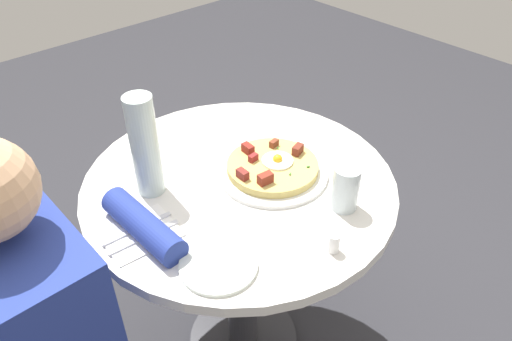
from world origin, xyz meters
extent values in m
plane|color=#2D2D33|center=(0.00, 0.00, 0.00)|extent=(6.00, 6.00, 0.00)
cylinder|color=silver|center=(0.00, 0.00, 0.73)|extent=(0.85, 0.85, 0.03)
cylinder|color=#333338|center=(0.00, 0.00, 0.36)|extent=(0.10, 0.10, 0.71)
cylinder|color=#333338|center=(0.00, 0.00, 0.01)|extent=(0.38, 0.38, 0.02)
cube|color=navy|center=(-0.02, 0.58, 0.69)|extent=(0.38, 0.22, 0.48)
cylinder|color=navy|center=(-0.01, 0.30, 0.77)|extent=(0.26, 0.08, 0.07)
cylinder|color=white|center=(-0.04, -0.09, 0.75)|extent=(0.31, 0.31, 0.01)
cylinder|color=tan|center=(-0.04, -0.09, 0.77)|extent=(0.25, 0.25, 0.02)
cylinder|color=white|center=(-0.04, -0.10, 0.78)|extent=(0.09, 0.09, 0.01)
sphere|color=yellow|center=(-0.04, -0.10, 0.79)|extent=(0.03, 0.03, 0.03)
cube|color=maroon|center=(0.04, -0.07, 0.79)|extent=(0.04, 0.02, 0.03)
cube|color=brown|center=(0.02, -0.15, 0.79)|extent=(0.02, 0.03, 0.02)
cube|color=maroon|center=(-0.09, -0.01, 0.79)|extent=(0.03, 0.04, 0.03)
cube|color=maroon|center=(0.01, -0.06, 0.79)|extent=(0.02, 0.03, 0.02)
cube|color=maroon|center=(-0.05, -0.17, 0.79)|extent=(0.03, 0.04, 0.03)
cube|color=brown|center=(0.05, -0.08, 0.79)|extent=(0.03, 0.02, 0.02)
cube|color=maroon|center=(-0.03, 0.02, 0.79)|extent=(0.03, 0.02, 0.02)
cube|color=#387F2D|center=(-0.05, -0.08, 0.78)|extent=(0.00, 0.01, 0.00)
cube|color=#387F2D|center=(-0.12, -0.14, 0.78)|extent=(0.01, 0.01, 0.00)
cube|color=#387F2D|center=(-0.02, -0.13, 0.78)|extent=(0.01, 0.01, 0.00)
cube|color=#387F2D|center=(-0.11, -0.09, 0.78)|extent=(0.01, 0.01, 0.00)
cube|color=#387F2D|center=(0.00, -0.15, 0.78)|extent=(0.01, 0.01, 0.00)
cylinder|color=silver|center=(-0.20, 0.24, 0.75)|extent=(0.18, 0.18, 0.01)
cube|color=white|center=(0.00, 0.31, 0.75)|extent=(0.15, 0.18, 0.00)
cube|color=silver|center=(0.02, 0.31, 0.75)|extent=(0.03, 0.18, 0.00)
cube|color=silver|center=(-0.02, 0.31, 0.75)|extent=(0.03, 0.18, 0.00)
cylinder|color=silver|center=(-0.26, -0.12, 0.80)|extent=(0.07, 0.07, 0.12)
cylinder|color=silver|center=(0.12, 0.20, 0.88)|extent=(0.07, 0.07, 0.28)
cylinder|color=white|center=(-0.34, 0.01, 0.77)|extent=(0.03, 0.03, 0.05)
camera|label=1|loc=(-0.81, 0.67, 1.57)|focal=34.36mm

